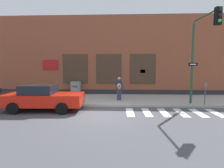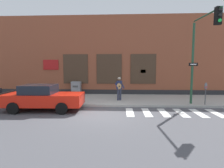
# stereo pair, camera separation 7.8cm
# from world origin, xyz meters

# --- Properties ---
(ground_plane) EXTENTS (160.00, 160.00, 0.00)m
(ground_plane) POSITION_xyz_m (0.00, 0.00, 0.00)
(ground_plane) COLOR #4C4C51
(sidewalk) EXTENTS (28.00, 4.51, 0.15)m
(sidewalk) POSITION_xyz_m (0.00, 4.14, 0.07)
(sidewalk) COLOR #ADAAA3
(sidewalk) RESTS_ON ground
(building_backdrop) EXTENTS (28.00, 4.06, 7.12)m
(building_backdrop) POSITION_xyz_m (-0.00, 8.39, 3.56)
(building_backdrop) COLOR brown
(building_backdrop) RESTS_ON ground
(crosswalk) EXTENTS (5.20, 1.90, 0.01)m
(crosswalk) POSITION_xyz_m (3.95, 0.59, 0.01)
(crosswalk) COLOR silver
(crosswalk) RESTS_ON ground
(red_car) EXTENTS (4.66, 2.10, 1.53)m
(red_car) POSITION_xyz_m (-3.58, 0.82, 0.77)
(red_car) COLOR red
(red_car) RESTS_ON ground
(busker) EXTENTS (0.79, 0.67, 1.69)m
(busker) POSITION_xyz_m (0.93, 3.43, 1.10)
(busker) COLOR #33384C
(busker) RESTS_ON sidewalk
(traffic_light) EXTENTS (0.63, 2.79, 5.44)m
(traffic_light) POSITION_xyz_m (5.81, 1.56, 3.87)
(traffic_light) COLOR #234C33
(traffic_light) RESTS_ON sidewalk
(parking_meter) EXTENTS (0.13, 0.11, 1.44)m
(parking_meter) POSITION_xyz_m (6.49, 2.21, 1.09)
(parking_meter) COLOR #47474C
(parking_meter) RESTS_ON sidewalk
(utility_box) EXTENTS (0.78, 0.67, 1.16)m
(utility_box) POSITION_xyz_m (-2.88, 5.94, 0.73)
(utility_box) COLOR gray
(utility_box) RESTS_ON sidewalk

